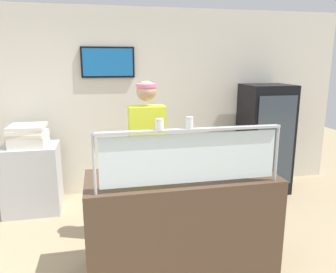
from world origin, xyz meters
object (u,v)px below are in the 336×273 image
at_px(drink_fridge, 265,139).
at_px(pizza_box_stack, 28,135).
at_px(pepper_flake_shaker, 190,123).
at_px(pizza_tray, 163,172).
at_px(worker_figure, 148,152).
at_px(pizza_server, 160,171).
at_px(parmesan_shaker, 160,125).

relative_size(drink_fridge, pizza_box_stack, 3.49).
relative_size(pepper_flake_shaker, drink_fridge, 0.06).
bearing_deg(pizza_tray, pizza_box_stack, 132.69).
xyz_separation_m(drink_fridge, pizza_box_stack, (-3.33, -0.04, 0.22)).
distance_m(pizza_tray, worker_figure, 0.58).
bearing_deg(pizza_tray, drink_fridge, 40.43).
height_order(pizza_server, pepper_flake_shaker, pepper_flake_shaker).
distance_m(pizza_server, pizza_box_stack, 2.13).
relative_size(pizza_tray, drink_fridge, 0.27).
relative_size(pizza_server, drink_fridge, 0.17).
bearing_deg(pizza_server, worker_figure, 103.41).
xyz_separation_m(pizza_server, parmesan_shaker, (-0.07, -0.35, 0.49)).
xyz_separation_m(pizza_server, pepper_flake_shaker, (0.17, -0.35, 0.49)).
bearing_deg(drink_fridge, parmesan_shaker, -135.09).
distance_m(worker_figure, pizza_box_stack, 1.71).
bearing_deg(pizza_box_stack, parmesan_shaker, -55.10).
distance_m(pizza_server, pepper_flake_shaker, 0.63).
relative_size(parmesan_shaker, pizza_box_stack, 0.19).
xyz_separation_m(parmesan_shaker, drink_fridge, (1.98, 1.98, -0.67)).
distance_m(pizza_server, parmesan_shaker, 0.60).
relative_size(worker_figure, drink_fridge, 1.08).
height_order(pepper_flake_shaker, drink_fridge, drink_fridge).
xyz_separation_m(parmesan_shaker, worker_figure, (0.04, 0.94, -0.47)).
bearing_deg(pizza_server, drink_fridge, 51.47).
bearing_deg(drink_fridge, worker_figure, -151.94).
distance_m(pizza_server, worker_figure, 0.60).
height_order(pizza_server, pizza_box_stack, pizza_box_stack).
xyz_separation_m(pepper_flake_shaker, worker_figure, (-0.20, 0.94, -0.48)).
height_order(drink_fridge, pizza_box_stack, drink_fridge).
xyz_separation_m(pizza_tray, pizza_box_stack, (-1.44, 1.57, 0.06)).
distance_m(pepper_flake_shaker, pizza_box_stack, 2.54).
bearing_deg(worker_figure, pizza_tray, -84.86).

